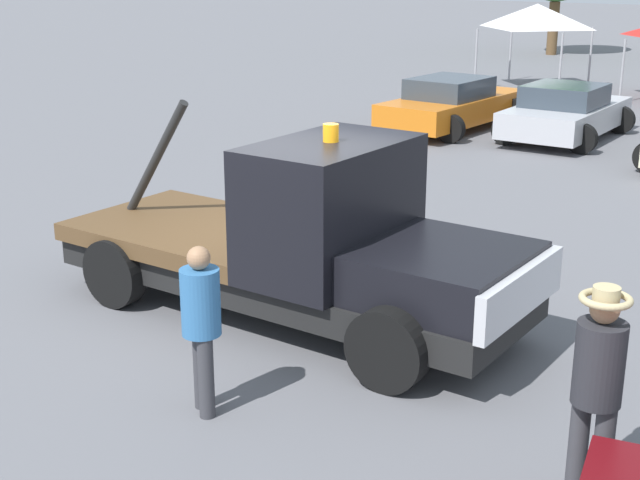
% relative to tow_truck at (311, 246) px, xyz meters
% --- Properties ---
extents(ground_plane, '(160.00, 160.00, 0.00)m').
position_rel_tow_truck_xyz_m(ground_plane, '(-0.38, 0.01, -0.95)').
color(ground_plane, slate).
extents(tow_truck, '(6.08, 2.36, 2.51)m').
position_rel_tow_truck_xyz_m(tow_truck, '(0.00, 0.00, 0.00)').
color(tow_truck, black).
rests_on(tow_truck, ground).
extents(person_near_truck, '(0.41, 0.41, 1.83)m').
position_rel_tow_truck_xyz_m(person_near_truck, '(3.97, -1.77, 0.13)').
color(person_near_truck, '#38383D').
rests_on(person_near_truck, ground).
extents(person_at_hood, '(0.37, 0.37, 1.69)m').
position_rel_tow_truck_xyz_m(person_at_hood, '(0.45, -2.44, 0.02)').
color(person_at_hood, '#38383D').
rests_on(person_at_hood, ground).
extents(parked_car_orange, '(2.58, 4.85, 1.34)m').
position_rel_tow_truck_xyz_m(parked_car_orange, '(-4.27, 12.42, -0.30)').
color(parked_car_orange, orange).
rests_on(parked_car_orange, ground).
extents(parked_car_silver, '(2.49, 4.33, 1.34)m').
position_rel_tow_truck_xyz_m(parked_car_silver, '(-1.43, 12.77, -0.30)').
color(parked_car_silver, '#B7B7BC').
rests_on(parked_car_silver, ground).
extents(canopy_tent_white, '(2.95, 2.95, 2.77)m').
position_rel_tow_truck_xyz_m(canopy_tent_white, '(-5.40, 20.77, 1.42)').
color(canopy_tent_white, '#9E9EA3').
rests_on(canopy_tent_white, ground).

